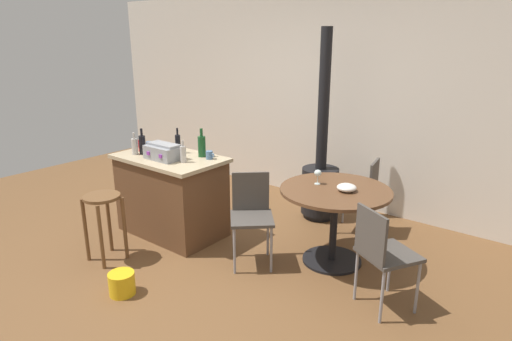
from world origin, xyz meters
The scene contains 21 objects.
ground_plane centered at (0.00, 0.00, 0.00)m, with size 8.80×8.80×0.00m, color brown.
back_wall centered at (0.00, 2.39, 1.35)m, with size 8.00×0.10×2.70m, color beige.
kitchen_island centered at (-0.76, 0.35, 0.45)m, with size 1.19×0.73×0.89m.
wooden_stool centered at (-0.79, -0.48, 0.50)m, with size 0.35×0.35×0.67m.
dining_table centered at (0.97, 0.86, 0.58)m, with size 1.05×1.05×0.75m.
folding_chair_near centered at (1.64, 0.40, 0.52)m, with size 0.55×0.55×0.87m.
folding_chair_far centered at (0.89, 1.66, 0.50)m, with size 0.47×0.47×0.85m.
folding_chair_left centered at (0.34, 0.39, 0.52)m, with size 0.56×0.56×0.87m.
wood_stove centered at (0.30, 1.75, 0.53)m, with size 0.44×0.45×2.23m.
toolbox centered at (-0.72, 0.25, 0.97)m, with size 0.39×0.27×0.17m.
bottle_0 centered at (-1.12, 0.18, 0.98)m, with size 0.06×0.06×0.24m.
bottle_1 centered at (-0.48, 0.56, 1.01)m, with size 0.08×0.08×0.31m.
bottle_2 centered at (-0.80, 0.51, 1.00)m, with size 0.06×0.06×0.28m.
bottle_3 centered at (-1.18, 0.31, 0.96)m, with size 0.07×0.07×0.18m.
bottle_4 centered at (-0.47, 0.29, 0.98)m, with size 0.06×0.06×0.23m.
bottle_5 centered at (-1.07, 0.24, 1.00)m, with size 0.07×0.07×0.28m.
cup_0 centered at (-0.35, 0.54, 0.93)m, with size 0.11×0.07×0.09m.
cup_1 centered at (-1.19, 0.43, 0.93)m, with size 0.11×0.08×0.08m.
wine_glass centered at (0.77, 0.88, 0.86)m, with size 0.07×0.07×0.14m.
serving_bowl centered at (1.08, 0.87, 0.79)m, with size 0.18×0.18×0.07m, color white.
plastic_bucket centered at (-0.16, -0.76, 0.10)m, with size 0.22×0.22×0.20m, color yellow.
Camera 1 is at (2.78, -2.62, 2.12)m, focal length 30.59 mm.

